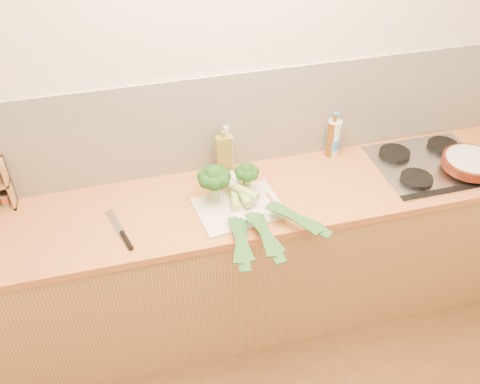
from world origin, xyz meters
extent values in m
plane|color=beige|center=(0.00, 1.50, 1.30)|extent=(3.50, 0.00, 3.50)
cube|color=silver|center=(0.00, 1.49, 1.17)|extent=(3.20, 0.02, 0.54)
cube|color=tan|center=(0.00, 1.20, 0.43)|extent=(3.20, 0.60, 0.86)
cube|color=#C9753B|center=(0.00, 1.20, 0.88)|extent=(3.20, 0.62, 0.04)
cube|color=silver|center=(1.02, 1.20, 0.91)|extent=(0.58, 0.50, 0.01)
cube|color=black|center=(1.02, 0.97, 0.91)|extent=(0.58, 0.04, 0.01)
cylinder|color=black|center=(0.87, 1.08, 0.93)|extent=(0.17, 0.17, 0.03)
cylinder|color=black|center=(1.17, 1.08, 0.93)|extent=(0.17, 0.17, 0.03)
cylinder|color=black|center=(0.87, 1.32, 0.93)|extent=(0.17, 0.17, 0.03)
cylinder|color=black|center=(1.17, 1.32, 0.93)|extent=(0.17, 0.17, 0.03)
cube|color=silver|center=(-0.08, 1.12, 0.91)|extent=(0.45, 0.35, 0.01)
cylinder|color=#83A460|center=(-0.18, 1.20, 0.96)|extent=(0.05, 0.05, 0.10)
sphere|color=black|center=(-0.18, 1.20, 1.07)|extent=(0.10, 0.10, 0.10)
sphere|color=black|center=(-0.13, 1.20, 1.06)|extent=(0.08, 0.08, 0.08)
sphere|color=black|center=(-0.15, 1.23, 1.06)|extent=(0.08, 0.08, 0.08)
sphere|color=black|center=(-0.19, 1.24, 1.06)|extent=(0.08, 0.08, 0.08)
sphere|color=black|center=(-0.22, 1.22, 1.06)|extent=(0.08, 0.08, 0.08)
sphere|color=black|center=(-0.22, 1.18, 1.06)|extent=(0.08, 0.08, 0.08)
sphere|color=black|center=(-0.19, 1.15, 1.06)|extent=(0.08, 0.08, 0.08)
sphere|color=black|center=(-0.15, 1.16, 1.06)|extent=(0.08, 0.08, 0.08)
cylinder|color=#83A460|center=(-0.01, 1.22, 0.96)|extent=(0.04, 0.04, 0.09)
sphere|color=black|center=(-0.01, 1.22, 1.05)|extent=(0.08, 0.08, 0.08)
sphere|color=black|center=(0.03, 1.22, 1.03)|extent=(0.06, 0.06, 0.06)
sphere|color=black|center=(0.01, 1.25, 1.03)|extent=(0.06, 0.06, 0.06)
sphere|color=black|center=(-0.01, 1.26, 1.03)|extent=(0.06, 0.06, 0.06)
sphere|color=black|center=(-0.04, 1.24, 1.03)|extent=(0.06, 0.06, 0.06)
sphere|color=black|center=(-0.04, 1.21, 1.03)|extent=(0.06, 0.06, 0.06)
sphere|color=black|center=(-0.01, 1.19, 1.03)|extent=(0.06, 0.06, 0.06)
sphere|color=black|center=(0.01, 1.20, 1.03)|extent=(0.06, 0.06, 0.06)
cylinder|color=white|center=(-0.07, 1.30, 0.94)|extent=(0.06, 0.13, 0.04)
cylinder|color=#9DBA5D|center=(-0.09, 1.16, 0.94)|extent=(0.07, 0.16, 0.04)
cube|color=#19471B|center=(-0.13, 0.86, 0.94)|extent=(0.14, 0.30, 0.02)
cube|color=#19471B|center=(-0.14, 0.84, 0.94)|extent=(0.10, 0.34, 0.01)
cube|color=#19471B|center=(-0.13, 0.87, 0.94)|extent=(0.06, 0.28, 0.02)
cylinder|color=white|center=(-0.05, 1.27, 0.95)|extent=(0.05, 0.11, 0.04)
cylinder|color=#9DBA5D|center=(-0.04, 1.14, 0.95)|extent=(0.05, 0.14, 0.04)
cube|color=#19471B|center=(-0.02, 0.86, 0.95)|extent=(0.08, 0.30, 0.02)
cube|color=#19471B|center=(-0.02, 0.84, 0.96)|extent=(0.08, 0.34, 0.01)
cube|color=#19471B|center=(-0.02, 0.86, 0.96)|extent=(0.12, 0.28, 0.02)
cylinder|color=white|center=(-0.11, 1.26, 0.97)|extent=(0.10, 0.12, 0.04)
cylinder|color=#9DBA5D|center=(-0.03, 1.15, 0.97)|extent=(0.12, 0.15, 0.04)
cube|color=#19471B|center=(0.14, 0.91, 0.97)|extent=(0.17, 0.29, 0.02)
cube|color=#19471B|center=(0.15, 0.89, 0.97)|extent=(0.24, 0.31, 0.01)
cube|color=#19471B|center=(0.14, 0.92, 0.98)|extent=(0.23, 0.22, 0.02)
cube|color=silver|center=(-0.68, 1.17, 0.90)|extent=(0.09, 0.19, 0.00)
cylinder|color=black|center=(-0.63, 1.02, 0.91)|extent=(0.06, 0.13, 0.02)
cylinder|color=#511A0D|center=(1.19, 1.09, 0.96)|extent=(0.30, 0.30, 0.05)
cylinder|color=beige|center=(1.19, 1.09, 0.99)|extent=(0.27, 0.27, 0.00)
cube|color=#B1814C|center=(-1.14, 1.43, 1.04)|extent=(0.01, 0.09, 0.27)
cylinder|color=gray|center=(-1.18, 1.43, 0.95)|extent=(0.04, 0.04, 0.06)
cube|color=olive|center=(-0.08, 1.41, 1.02)|extent=(0.08, 0.05, 0.24)
cylinder|color=olive|center=(-0.08, 1.41, 1.15)|extent=(0.02, 0.02, 0.03)
cylinder|color=silver|center=(-0.06, 1.44, 1.01)|extent=(0.07, 0.07, 0.22)
cylinder|color=silver|center=(-0.06, 1.44, 1.15)|extent=(0.03, 0.03, 0.06)
cylinder|color=brown|center=(0.54, 1.44, 1.01)|extent=(0.06, 0.06, 0.21)
cylinder|color=brown|center=(0.54, 1.44, 1.14)|extent=(0.03, 0.03, 0.05)
cylinder|color=silver|center=(0.54, 1.44, 1.01)|extent=(0.08, 0.08, 0.22)
cylinder|color=silver|center=(0.54, 1.44, 1.13)|extent=(0.03, 0.03, 0.03)
cylinder|color=#3070B5|center=(0.54, 1.44, 0.98)|extent=(0.08, 0.08, 0.06)
camera|label=1|loc=(-0.58, -0.81, 2.62)|focal=40.00mm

